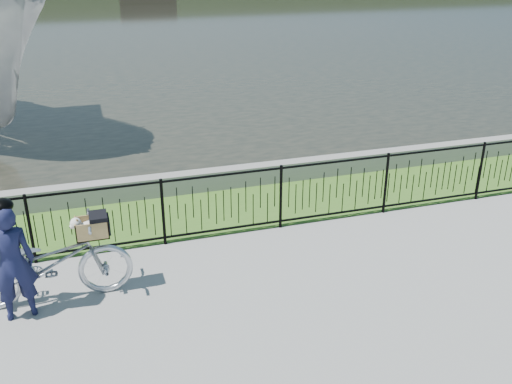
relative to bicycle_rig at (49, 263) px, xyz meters
name	(u,v)px	position (x,y,z in m)	size (l,w,h in m)	color
ground	(252,285)	(2.71, -0.48, -0.58)	(120.00, 120.00, 0.00)	gray
grass_strip	(211,211)	(2.71, 2.12, -0.58)	(60.00, 2.00, 0.01)	#3D6620
water	(104,19)	(2.71, 32.52, -0.58)	(120.00, 120.00, 0.00)	#28281F
quay_wall	(199,181)	(2.71, 3.12, -0.38)	(60.00, 0.30, 0.40)	gray
fence	(224,204)	(2.71, 1.12, -0.01)	(14.00, 0.06, 1.15)	black
bicycle_rig	(49,263)	(0.00, 0.00, 0.00)	(2.19, 0.77, 1.22)	#B5BAC2
cyclist	(11,261)	(-0.42, -0.26, 0.25)	(0.64, 0.47, 1.67)	#141738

